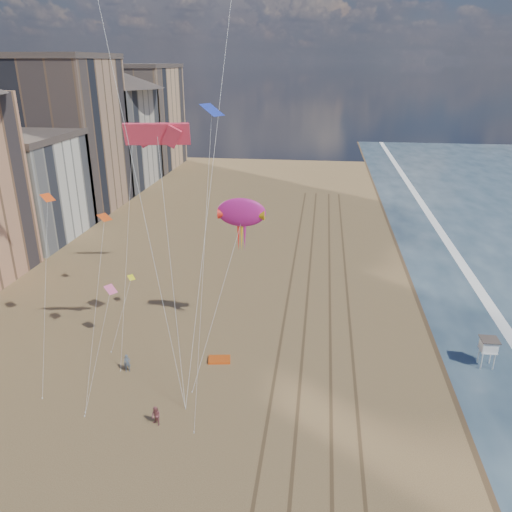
{
  "coord_description": "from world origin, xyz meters",
  "views": [
    {
      "loc": [
        2.27,
        -19.74,
        27.53
      ],
      "look_at": [
        -3.83,
        26.0,
        9.5
      ],
      "focal_mm": 35.0,
      "sensor_mm": 36.0,
      "label": 1
    }
  ],
  "objects": [
    {
      "name": "small_kites",
      "position": [
        -14.84,
        22.75,
        16.22
      ],
      "size": [
        18.11,
        13.34,
        20.67
      ],
      "color": "#2339BC",
      "rests_on": "ground"
    },
    {
      "name": "kite_flyer_a",
      "position": [
        -15.16,
        18.56,
        0.89
      ],
      "size": [
        0.77,
        0.66,
        1.78
      ],
      "primitive_type": "imported",
      "rotation": [
        0.0,
        0.0,
        0.44
      ],
      "color": "#525D6A",
      "rests_on": "ground"
    },
    {
      "name": "buildings",
      "position": [
        -45.73,
        65.59,
        13.55
      ],
      "size": [
        34.72,
        131.35,
        29.0
      ],
      "color": "#C6B284",
      "rests_on": "ground"
    },
    {
      "name": "grounded_kite",
      "position": [
        -6.88,
        21.47,
        0.12
      ],
      "size": [
        2.34,
        1.7,
        0.24
      ],
      "primitive_type": "cube",
      "rotation": [
        0.0,
        0.0,
        0.16
      ],
      "color": "#D74C12",
      "rests_on": "ground"
    },
    {
      "name": "tracks",
      "position": [
        2.55,
        30.0,
        0.01
      ],
      "size": [
        7.68,
        120.0,
        0.01
      ],
      "color": "brown",
      "rests_on": "ground"
    },
    {
      "name": "wet_sand",
      "position": [
        19.0,
        40.0,
        0.0
      ],
      "size": [
        260.0,
        260.0,
        0.0
      ],
      "primitive_type": "plane",
      "color": "#42301E",
      "rests_on": "ground"
    },
    {
      "name": "lifeguard_stand",
      "position": [
        18.82,
        23.94,
        2.31
      ],
      "size": [
        1.66,
        1.66,
        3.0
      ],
      "color": "white",
      "rests_on": "ground"
    },
    {
      "name": "show_kite",
      "position": [
        -5.23,
        25.79,
        13.97
      ],
      "size": [
        4.62,
        5.36,
        17.13
      ],
      "color": "#B81C7D",
      "rests_on": "ground"
    },
    {
      "name": "kite_flyer_b",
      "position": [
        -10.06,
        11.65,
        0.86
      ],
      "size": [
        1.04,
        0.96,
        1.72
      ],
      "primitive_type": "imported",
      "rotation": [
        0.0,
        0.0,
        -0.47
      ],
      "color": "#954C4F",
      "rests_on": "ground"
    },
    {
      "name": "foam",
      "position": [
        23.2,
        40.0,
        0.0
      ],
      "size": [
        260.0,
        260.0,
        0.0
      ],
      "primitive_type": "plane",
      "color": "white",
      "rests_on": "ground"
    }
  ]
}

